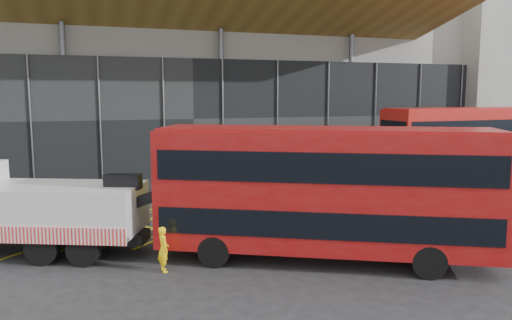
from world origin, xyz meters
name	(u,v)px	position (x,y,z in m)	size (l,w,h in m)	color
ground_plane	(205,219)	(0.00, 0.00, 0.00)	(120.00, 120.00, 0.00)	#252427
road_markings	(286,212)	(4.00, 0.00, 0.01)	(24.76, 7.16, 0.01)	gold
construction_building	(172,52)	(1.92, 18.40, 8.98)	(55.00, 23.97, 18.00)	gray
east_building	(496,47)	(32.00, 16.00, 10.00)	(15.00, 12.00, 20.00)	gray
bus_towed	(324,188)	(2.46, -6.96, 2.53)	(11.05, 7.55, 4.55)	maroon
bus_second	(470,141)	(18.06, 3.50, 2.67)	(11.92, 3.16, 4.81)	#AD140F
worker	(163,249)	(-2.81, -6.14, 0.74)	(0.54, 0.35, 1.47)	yellow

